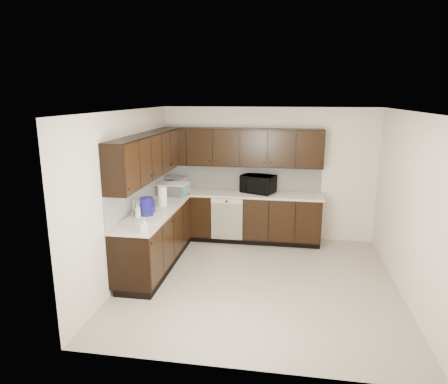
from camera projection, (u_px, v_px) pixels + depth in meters
The scene contains 20 objects.
floor at pixel (258, 281), 5.96m from camera, with size 4.00×4.00×0.00m, color #AA9E8C.
ceiling at pixel (262, 111), 5.37m from camera, with size 4.00×4.00×0.00m, color white.
wall_back at pixel (268, 174), 7.59m from camera, with size 4.00×0.02×2.50m, color beige.
wall_left at pixel (127, 195), 5.98m from camera, with size 0.02×4.00×2.50m, color beige.
wall_right at pixel (409, 207), 5.36m from camera, with size 0.02×4.00×2.50m, color beige.
wall_front at pixel (245, 255), 3.75m from camera, with size 4.00×0.02×2.50m, color beige.
lower_cabinets at pixel (207, 228), 7.09m from camera, with size 3.00×2.80×0.90m.
countertop at pixel (207, 200), 6.96m from camera, with size 3.03×2.83×0.04m.
backsplash at pixel (197, 183), 7.14m from camera, with size 3.00×2.80×0.48m.
upper_cabinets at pixel (202, 151), 6.87m from camera, with size 3.00×2.80×0.70m.
dishwasher at pixel (227, 217), 7.30m from camera, with size 0.58×0.04×0.78m.
sink at pixel (148, 220), 6.01m from camera, with size 0.54×0.82×0.42m.
microwave at pixel (258, 184), 7.41m from camera, with size 0.59×0.40×0.33m, color black.
soap_bottle_a at pixel (144, 225), 5.28m from camera, with size 0.08×0.09×0.19m, color gray.
soap_bottle_b at pixel (138, 211), 5.86m from camera, with size 0.09×0.09×0.23m, color gray.
toaster_oven at pixel (176, 183), 7.69m from camera, with size 0.39×0.29×0.25m, color silver.
storage_bin at pixel (173, 189), 7.27m from camera, with size 0.52×0.39×0.20m, color silver.
blue_pitcher at pixel (147, 207), 5.94m from camera, with size 0.20×0.20×0.29m, color #130F8B.
teal_tumbler at pixel (184, 189), 7.24m from camera, with size 0.09×0.09×0.21m, color #0E9A88.
paper_towel_roll at pixel (162, 196), 6.51m from camera, with size 0.15×0.15×0.32m, color white.
Camera 1 is at (0.37, -5.49, 2.71)m, focal length 32.00 mm.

